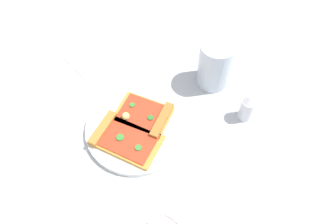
% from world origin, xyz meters
% --- Properties ---
extents(ground_plane, '(2.40, 2.40, 0.00)m').
position_xyz_m(ground_plane, '(0.00, 0.00, 0.00)').
color(ground_plane, '#B2B7BC').
rests_on(ground_plane, ground).
extents(plate, '(0.24, 0.24, 0.01)m').
position_xyz_m(plate, '(0.04, -0.03, 0.01)').
color(plate, silver).
rests_on(plate, ground_plane).
extents(pizza_slice_near, '(0.15, 0.13, 0.02)m').
position_xyz_m(pizza_slice_near, '(0.04, -0.06, 0.02)').
color(pizza_slice_near, gold).
rests_on(pizza_slice_near, plate).
extents(pizza_slice_far, '(0.16, 0.12, 0.02)m').
position_xyz_m(pizza_slice_far, '(0.04, 0.01, 0.02)').
color(pizza_slice_far, gold).
rests_on(pizza_slice_far, plate).
extents(soda_glass, '(0.08, 0.08, 0.13)m').
position_xyz_m(soda_glass, '(-0.01, -0.26, 0.06)').
color(soda_glass, silver).
rests_on(soda_glass, ground_plane).
extents(paper_napkin, '(0.16, 0.14, 0.00)m').
position_xyz_m(paper_napkin, '(0.28, -0.12, 0.00)').
color(paper_napkin, white).
rests_on(paper_napkin, ground_plane).
extents(pepper_shaker, '(0.03, 0.03, 0.07)m').
position_xyz_m(pepper_shaker, '(-0.14, -0.22, 0.04)').
color(pepper_shaker, silver).
rests_on(pepper_shaker, ground_plane).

